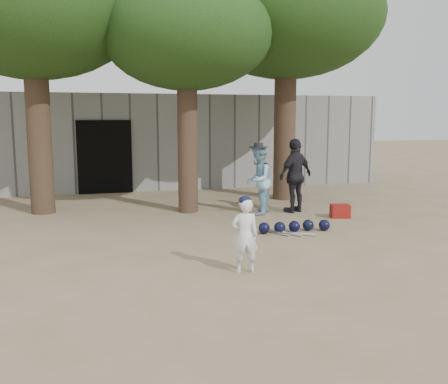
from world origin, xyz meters
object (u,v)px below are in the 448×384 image
object	(u,v)px
spectator_dark	(295,176)
red_bag	(340,211)
boy_player	(245,236)
spectator_blue	(258,180)

from	to	relation	value
spectator_dark	red_bag	size ratio (longest dim) A/B	4.25
spectator_dark	red_bag	distance (m)	1.38
boy_player	spectator_dark	size ratio (longest dim) A/B	0.63
spectator_blue	boy_player	bearing A→B (deg)	8.89
boy_player	red_bag	world-z (taller)	boy_player
spectator_dark	red_bag	xyz separation A→B (m)	(0.73, -0.90, -0.74)
boy_player	spectator_blue	bearing A→B (deg)	-106.83
spectator_dark	red_bag	bearing A→B (deg)	104.10
boy_player	spectator_dark	bearing A→B (deg)	-117.08
spectator_blue	red_bag	world-z (taller)	spectator_blue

